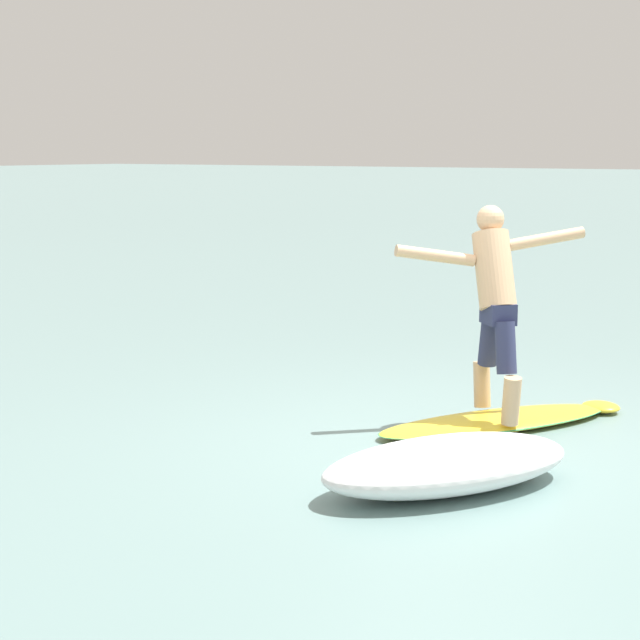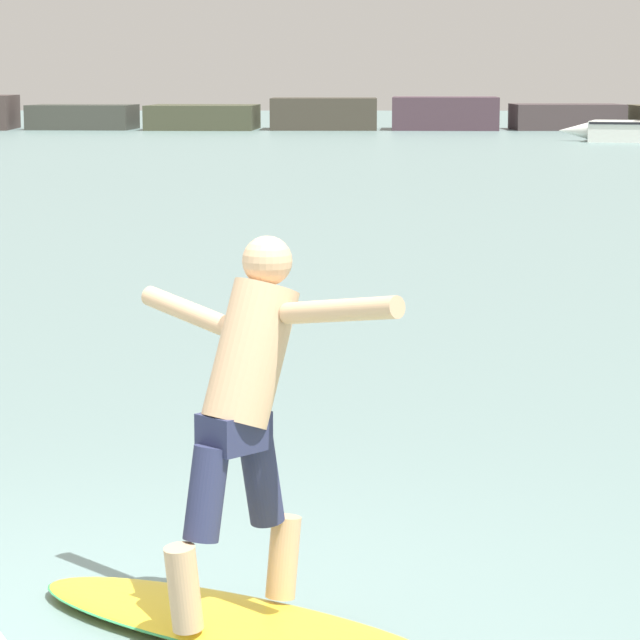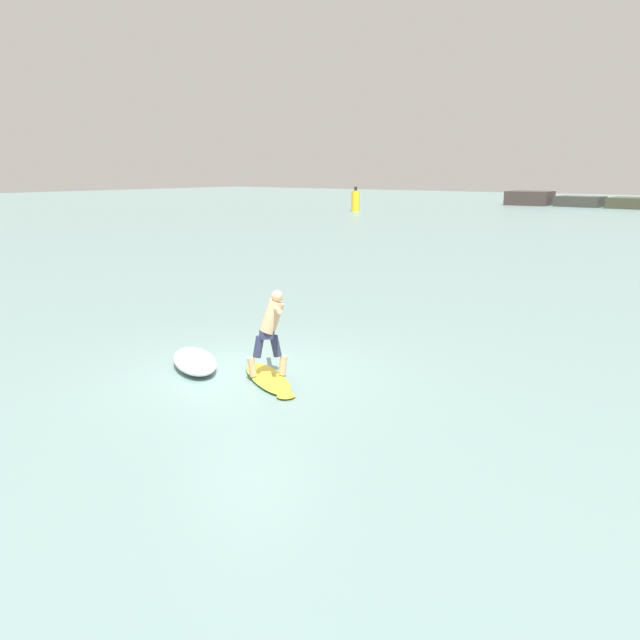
# 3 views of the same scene
# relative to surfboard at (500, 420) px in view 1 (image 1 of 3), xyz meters

# --- Properties ---
(ground_plane) EXTENTS (200.00, 200.00, 0.00)m
(ground_plane) POSITION_rel_surfboard_xyz_m (-0.54, 0.10, -0.04)
(ground_plane) COLOR gray
(surfboard) EXTENTS (2.12, 1.55, 0.22)m
(surfboard) POSITION_rel_surfboard_xyz_m (0.00, 0.00, 0.00)
(surfboard) COLOR yellow
(surfboard) RESTS_ON ground
(surfer) EXTENTS (1.17, 1.11, 1.59)m
(surfer) POSITION_rel_surfboard_xyz_m (0.02, 0.08, 0.97)
(surfer) COLOR #D8AB7F
(surfer) RESTS_ON surfboard
(wave_foam_at_tail) EXTENTS (1.87, 1.53, 0.32)m
(wave_foam_at_tail) POSITION_rel_surfboard_xyz_m (-1.60, -0.35, 0.11)
(wave_foam_at_tail) COLOR white
(wave_foam_at_tail) RESTS_ON ground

